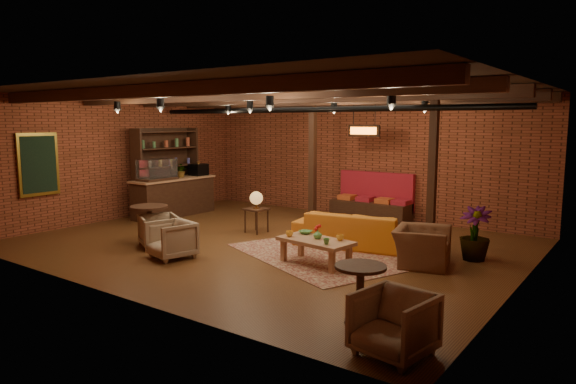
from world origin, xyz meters
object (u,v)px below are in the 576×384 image
Objects in this scene: side_table_book at (433,238)px; round_table_right at (360,285)px; sofa at (355,230)px; armchair_b at (171,238)px; armchair_far at (394,321)px; plant_tall at (477,180)px; round_table_left at (150,218)px; armchair_right at (422,240)px; side_table_lamp at (256,201)px; coffee_table at (315,242)px; armchair_a at (159,229)px.

side_table_book is 0.66× the size of round_table_right.
armchair_b is at bearing 39.24° from sofa.
armchair_far is 4.72m from plant_tall.
armchair_far is (6.38, -1.84, -0.16)m from round_table_left.
plant_tall is (-0.44, 4.57, 1.12)m from armchair_far.
plant_tall is at bearing 104.82° from armchair_far.
round_table_left is 1.61× the size of side_table_book.
armchair_b is 4.65m from armchair_right.
round_table_left reaches higher than side_table_book.
sofa is 1.72m from armchair_right.
armchair_right is at bearing 43.89° from armchair_b.
armchair_far is at bearing -0.29° from armchair_b.
side_table_book is at bearing 169.62° from sofa.
side_table_lamp is (-2.54, -0.12, 0.38)m from sofa.
side_table_lamp is at bearing 151.84° from armchair_far.
sofa is 1.71× the size of coffee_table.
coffee_table is 1.82× the size of armchair_far.
round_table_left is 5.80m from round_table_right.
plant_tall is at bearing 24.64° from round_table_left.
side_table_lamp is 2.41m from armchair_a.
plant_tall reaches higher than armchair_a.
side_table_book is (1.65, -0.00, 0.05)m from sofa.
armchair_b is 4.94m from side_table_book.
armchair_b is at bearing 170.24° from round_table_right.
armchair_far is at bearing -75.36° from side_table_book.
round_table_right reaches higher than armchair_a.
side_table_lamp is at bearing 150.31° from coffee_table.
side_table_book is at bearing 113.92° from armchair_far.
side_table_lamp reaches higher than armchair_b.
round_table_right reaches higher than coffee_table.
armchair_b is 0.73× the size of armchair_right.
coffee_table reaches higher than side_table_book.
armchair_far is (1.10, -3.64, -0.07)m from armchair_right.
round_table_left is at bearing 22.22° from sofa.
armchair_a is 6.31m from armchair_far.
armchair_b is at bearing -145.58° from plant_tall.
plant_tall reaches higher than side_table_lamp.
coffee_table is 3.71m from armchair_far.
armchair_a is at bearing -108.89° from side_table_lamp.
armchair_far reaches higher than side_table_book.
armchair_right reaches higher than sofa.
armchair_right is 2.07× the size of side_table_book.
side_table_lamp reaches higher than side_table_book.
side_table_lamp is 4.21m from side_table_book.
coffee_table is 2.75m from armchair_b.
plant_tall reaches higher than armchair_right.
side_table_lamp is 1.25× the size of armchair_b.
sofa is at bearing -169.97° from plant_tall.
plant_tall reaches higher than round_table_right.
sofa and coffee_table have the same top height.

